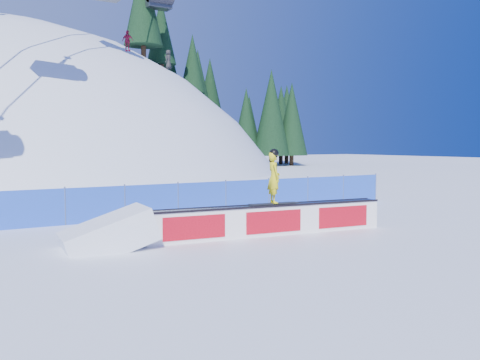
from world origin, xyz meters
TOP-DOWN VIEW (x-y plane):
  - ground at (0.00, 0.00)m, footprint 160.00×160.00m
  - snow_hill at (0.00, 42.00)m, footprint 64.00×64.00m
  - treeline at (24.85, 40.89)m, footprint 21.26×11.35m
  - safety_fence at (0.00, 4.50)m, footprint 22.05×0.05m
  - rail_box at (1.56, -0.49)m, footprint 7.43×1.33m
  - snow_ramp at (-3.05, 0.02)m, footprint 2.50×1.72m
  - snowboarder at (1.68, -0.50)m, footprint 1.55×0.62m
  - distant_skiers at (1.91, 30.52)m, footprint 20.84×7.05m

SIDE VIEW (x-z plane):
  - snow_hill at x=0.00m, z-range -50.00..14.00m
  - ground at x=0.00m, z-range 0.00..0.00m
  - snow_ramp at x=-3.05m, z-range -0.73..0.73m
  - rail_box at x=1.56m, z-range -0.01..0.88m
  - safety_fence at x=0.00m, z-range -0.05..1.25m
  - snowboarder at x=1.68m, z-range 0.88..2.48m
  - treeline at x=24.85m, z-range -0.64..18.10m
  - distant_skiers at x=1.91m, z-range 8.71..14.31m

